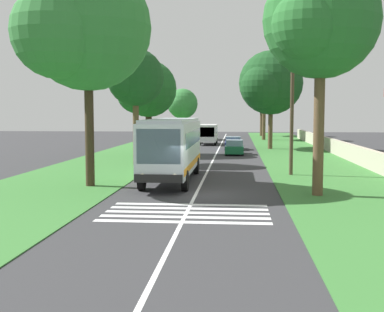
% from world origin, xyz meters
% --- Properties ---
extents(ground, '(160.00, 160.00, 0.00)m').
position_xyz_m(ground, '(0.00, 0.00, 0.00)').
color(ground, '#333335').
extents(grass_verge_left, '(120.00, 8.00, 0.04)m').
position_xyz_m(grass_verge_left, '(15.00, 8.20, 0.02)').
color(grass_verge_left, '#387533').
rests_on(grass_verge_left, ground).
extents(grass_verge_right, '(120.00, 8.00, 0.04)m').
position_xyz_m(grass_verge_right, '(15.00, -8.20, 0.02)').
color(grass_verge_right, '#387533').
rests_on(grass_verge_right, ground).
extents(centre_line, '(110.00, 0.16, 0.01)m').
position_xyz_m(centre_line, '(15.00, 0.00, 0.00)').
color(centre_line, silver).
rests_on(centre_line, ground).
extents(coach_bus, '(11.16, 2.62, 3.73)m').
position_xyz_m(coach_bus, '(4.93, 1.80, 2.15)').
color(coach_bus, silver).
rests_on(coach_bus, ground).
extents(zebra_crossing, '(4.05, 6.80, 0.01)m').
position_xyz_m(zebra_crossing, '(-4.66, 0.00, 0.00)').
color(zebra_crossing, silver).
rests_on(zebra_crossing, ground).
extents(trailing_car_0, '(4.30, 1.78, 1.43)m').
position_xyz_m(trailing_car_0, '(24.26, -1.79, 0.67)').
color(trailing_car_0, '#145933').
rests_on(trailing_car_0, ground).
extents(trailing_car_1, '(4.30, 1.78, 1.43)m').
position_xyz_m(trailing_car_1, '(30.65, -1.62, 0.67)').
color(trailing_car_1, navy).
rests_on(trailing_car_1, ground).
extents(trailing_minibus_0, '(6.00, 2.14, 2.53)m').
position_xyz_m(trailing_minibus_0, '(39.06, 1.57, 1.55)').
color(trailing_minibus_0, silver).
rests_on(trailing_minibus_0, ground).
extents(roadside_tree_left_0, '(5.09, 4.46, 9.00)m').
position_xyz_m(roadside_tree_left_0, '(14.09, 5.94, 6.68)').
color(roadside_tree_left_0, brown).
rests_on(roadside_tree_left_0, grass_verge_left).
extents(roadside_tree_left_1, '(6.58, 5.42, 8.97)m').
position_xyz_m(roadside_tree_left_1, '(22.65, 6.55, 6.14)').
color(roadside_tree_left_1, '#3D2D1E').
rests_on(roadside_tree_left_1, grass_verge_left).
extents(roadside_tree_left_2, '(5.56, 4.50, 7.54)m').
position_xyz_m(roadside_tree_left_2, '(50.46, 6.18, 5.17)').
color(roadside_tree_left_2, brown).
rests_on(roadside_tree_left_2, grass_verge_left).
extents(roadside_tree_left_3, '(8.45, 6.95, 12.19)m').
position_xyz_m(roadside_tree_left_3, '(2.19, 6.31, 8.55)').
color(roadside_tree_left_3, '#3D2D1E').
rests_on(roadside_tree_left_3, grass_verge_left).
extents(roadside_tree_right_0, '(7.26, 6.15, 11.03)m').
position_xyz_m(roadside_tree_right_0, '(49.99, -5.74, 7.81)').
color(roadside_tree_right_0, brown).
rests_on(roadside_tree_right_0, grass_verge_right).
extents(roadside_tree_right_1, '(7.60, 6.23, 10.71)m').
position_xyz_m(roadside_tree_right_1, '(62.08, -6.02, 7.44)').
color(roadside_tree_right_1, '#4C3826').
rests_on(roadside_tree_right_1, grass_verge_right).
extents(roadside_tree_right_2, '(6.35, 5.61, 11.30)m').
position_xyz_m(roadside_tree_right_2, '(0.12, -5.92, 8.38)').
color(roadside_tree_right_2, brown).
rests_on(roadside_tree_right_2, grass_verge_right).
extents(roadside_tree_right_3, '(8.79, 7.05, 10.83)m').
position_xyz_m(roadside_tree_right_3, '(31.89, -5.55, 7.12)').
color(roadside_tree_right_3, brown).
rests_on(roadside_tree_right_3, grass_verge_right).
extents(utility_pole, '(0.24, 1.40, 8.92)m').
position_xyz_m(utility_pole, '(8.21, -5.58, 4.65)').
color(utility_pole, '#473828').
rests_on(utility_pole, grass_verge_right).
extents(roadside_wall, '(70.00, 0.40, 1.41)m').
position_xyz_m(roadside_wall, '(20.00, -11.60, 0.74)').
color(roadside_wall, '#B2A893').
rests_on(roadside_wall, grass_verge_right).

